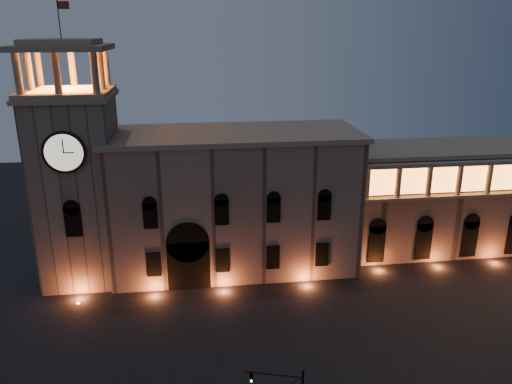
% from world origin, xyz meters
% --- Properties ---
extents(ground, '(160.00, 160.00, 0.00)m').
position_xyz_m(ground, '(0.00, 0.00, 0.00)').
color(ground, black).
rests_on(ground, ground).
extents(government_building, '(30.80, 12.80, 17.60)m').
position_xyz_m(government_building, '(-2.08, 21.93, 8.77)').
color(government_building, '#7F6453').
rests_on(government_building, ground).
extents(clock_tower, '(9.80, 9.80, 32.40)m').
position_xyz_m(clock_tower, '(-20.50, 20.98, 12.50)').
color(clock_tower, '#7F6453').
rests_on(clock_tower, ground).
extents(colonnade_wing, '(40.60, 11.50, 14.50)m').
position_xyz_m(colonnade_wing, '(32.00, 23.92, 7.33)').
color(colonnade_wing, '#7A5F4E').
rests_on(colonnade_wing, ground).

